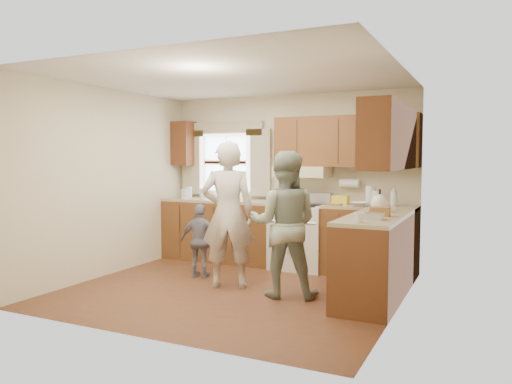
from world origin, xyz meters
The scene contains 6 objects.
room centered at (0.00, 0.00, 1.25)m, with size 3.80×3.80×3.80m.
kitchen_fixtures centered at (0.61, 1.08, 0.84)m, with size 3.80×2.25×2.15m.
stove centered at (0.30, 1.44, 0.47)m, with size 0.76×0.67×1.07m.
woman_left centered at (-0.13, 0.09, 0.89)m, with size 0.65×0.43×1.78m, color beige.
woman_right centered at (0.64, 0.02, 0.83)m, with size 0.80×0.63×1.65m, color #2A483B.
child centered at (-0.69, 0.37, 0.48)m, with size 0.57×0.24×0.97m, color gray.
Camera 1 is at (2.76, -5.18, 1.58)m, focal length 35.00 mm.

